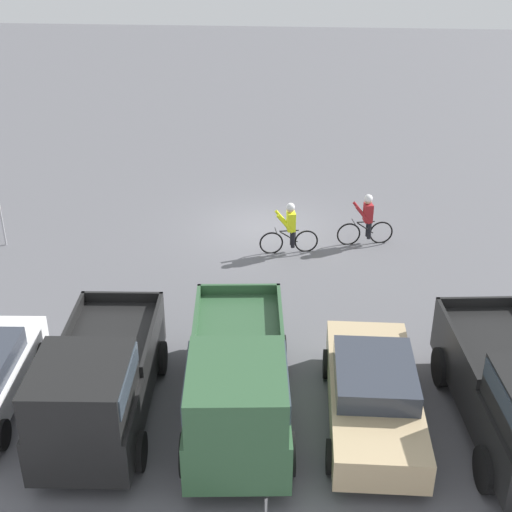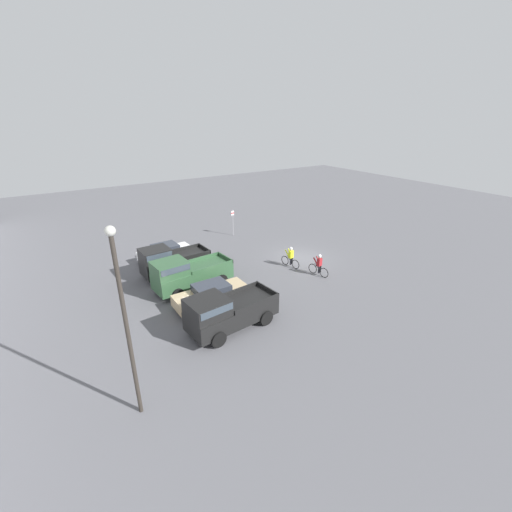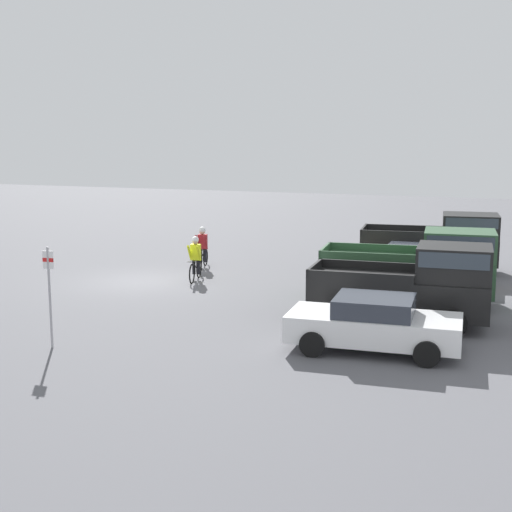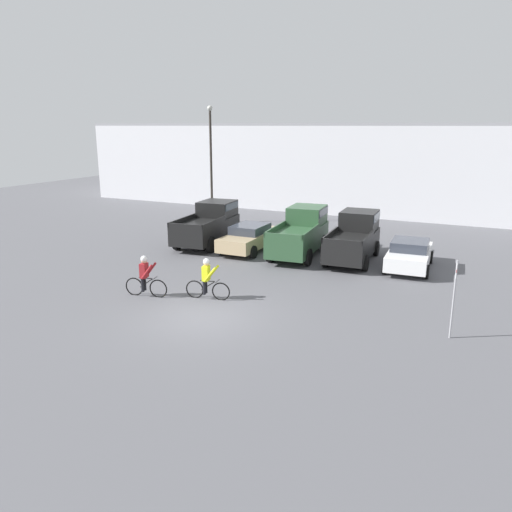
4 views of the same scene
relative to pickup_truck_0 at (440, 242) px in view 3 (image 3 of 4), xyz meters
The scene contains 9 objects.
ground_plane 11.58m from the pickup_truck_0, 60.51° to the right, with size 80.00×80.00×0.00m, color #56565B.
pickup_truck_0 is the anchor object (origin of this frame).
sedan_0 2.92m from the pickup_truck_0, ahead, with size 2.02×4.72×1.43m.
pickup_truck_1 5.60m from the pickup_truck_0, ahead, with size 2.53×5.52×2.38m.
pickup_truck_2 8.42m from the pickup_truck_0, ahead, with size 2.36×5.06×2.32m.
sedan_1 11.26m from the pickup_truck_0, ahead, with size 2.20×4.34×1.38m.
cyclist_0 9.59m from the pickup_truck_0, 59.71° to the right, with size 1.80×0.54×1.67m.
cyclist_1 9.41m from the pickup_truck_0, 74.82° to the right, with size 1.78×0.53×1.69m.
fire_lane_sign 16.00m from the pickup_truck_0, 30.46° to the right, with size 0.06×0.30×2.59m.
Camera 3 is at (22.67, 12.77, 5.35)m, focal length 50.00 mm.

